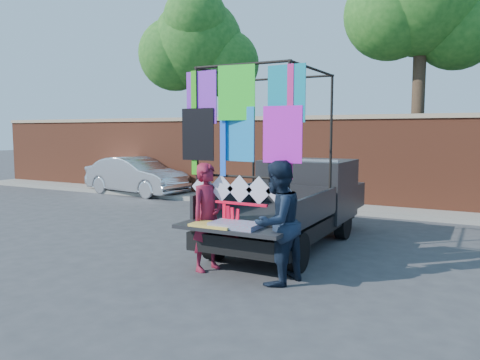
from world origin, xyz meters
The scene contains 10 objects.
ground centered at (0.00, 0.00, 0.00)m, with size 90.00×90.00×0.00m, color #38383A.
brick_wall centered at (0.00, 7.00, 1.33)m, with size 30.00×0.45×2.61m.
curb centered at (0.00, 6.30, 0.06)m, with size 30.00×1.20×0.12m, color gray.
tree_left centered at (-6.48, 8.12, 5.12)m, with size 4.20×3.30×7.05m.
tree_mid centered at (1.02, 8.12, 5.70)m, with size 4.20×3.30×7.73m.
pickup_truck centered at (-0.38, 2.40, 0.79)m, with size 1.99×5.00×3.14m.
sedan centered at (-7.74, 6.19, 0.64)m, with size 1.35×3.87×1.28m, color silver.
woman centered at (-0.91, -0.12, 0.84)m, with size 0.61×0.40×1.67m, color maroon.
man centered at (0.29, -0.22, 0.88)m, with size 0.85×0.66×1.75m, color #131E30.
streamer_bundle centered at (-0.40, -0.18, 0.92)m, with size 0.86×0.07×0.60m.
Camera 1 is at (2.88, -6.17, 2.16)m, focal length 35.00 mm.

